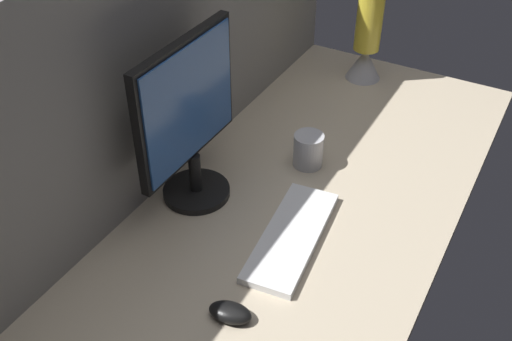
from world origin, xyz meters
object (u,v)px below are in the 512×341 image
Objects in this scene: monitor at (189,117)px; keyboard at (292,236)px; mug_steel at (308,150)px; mouse at (230,312)px; lava_lamp at (368,34)px.

monitor is 1.21× the size of keyboard.
monitor is 4.53× the size of mug_steel.
monitor reaches higher than keyboard.
monitor is 4.67× the size of mouse.
mouse is at bearing 171.95° from keyboard.
keyboard is 88.00cm from lava_lamp.
monitor is at bearing 34.26° from mouse.
keyboard is (-3.04, -30.74, -23.36)cm from monitor.
keyboard is 3.74× the size of mug_steel.
lava_lamp reaches higher than mug_steel.
mouse is 115.16cm from lava_lamp.
mug_steel reaches higher than keyboard.
lava_lamp is at bearing -2.88° from mouse.
mouse is at bearing -171.11° from mug_steel.
keyboard is at bearing -11.28° from mouse.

